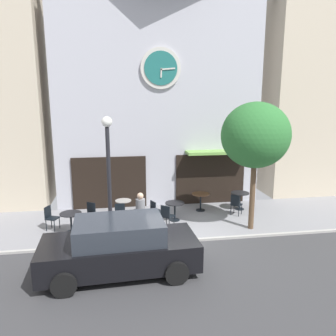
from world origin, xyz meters
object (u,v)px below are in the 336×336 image
Objects in this scene: street_tree at (256,136)px; parked_car_black at (120,247)px; cafe_table_center at (175,207)px; cafe_chair_mid_row at (236,203)px; cafe_table_near_curb at (123,206)px; cafe_chair_curbside at (50,216)px; cafe_table_leftmost at (240,197)px; cafe_table_near_door at (201,198)px; cafe_chair_under_awning at (90,213)px; pedestrian_grey at (141,215)px; cafe_chair_facing_wall at (167,215)px; cafe_chair_right_end at (138,210)px; cafe_chair_by_entrance at (155,210)px; street_lamp at (109,177)px; cafe_table_rightmost at (71,218)px; cafe_chair_near_tree at (120,212)px.

parked_car_black is at bearing -153.36° from street_tree.
cafe_table_center is 2.62m from cafe_chair_mid_row.
cafe_table_near_curb is at bearing 174.91° from cafe_chair_mid_row.
cafe_chair_curbside is at bearing -177.31° from cafe_table_center.
parked_car_black is at bearing -138.93° from cafe_table_leftmost.
street_tree is 3.94m from cafe_table_near_door.
cafe_table_center is 0.97× the size of cafe_table_leftmost.
cafe_table_near_door is at bearing 176.53° from cafe_table_leftmost.
cafe_table_near_curb is 0.83× the size of cafe_chair_under_awning.
cafe_table_near_curb is 0.45× the size of pedestrian_grey.
cafe_table_near_curb is at bearing 139.80° from cafe_chair_facing_wall.
cafe_chair_right_end reaches higher than cafe_table_near_curb.
cafe_chair_mid_row is (4.08, 0.19, 0.00)m from cafe_chair_right_end.
cafe_chair_curbside and cafe_chair_right_end have the same top height.
cafe_chair_curbside is at bearing 173.13° from cafe_chair_facing_wall.
cafe_chair_mid_row is (3.42, 0.34, 0.00)m from cafe_chair_by_entrance.
cafe_chair_mid_row is 0.54× the size of pedestrian_grey.
cafe_table_center is (2.51, 1.04, -1.60)m from street_lamp.
pedestrian_grey is at bearing -22.64° from cafe_chair_curbside.
cafe_table_rightmost is 0.87× the size of cafe_chair_right_end.
parked_car_black is at bearing -54.37° from cafe_chair_curbside.
cafe_table_rightmost is 1.02× the size of cafe_table_near_door.
parked_car_black is (2.51, -3.50, 0.23)m from cafe_chair_curbside.
cafe_chair_near_tree is at bearing -168.57° from cafe_table_leftmost.
cafe_table_near_curb is 0.83× the size of cafe_chair_curbside.
cafe_table_rightmost reaches higher than cafe_table_center.
cafe_table_rightmost is 0.99× the size of cafe_table_leftmost.
cafe_chair_under_awning is (-3.31, -0.05, -0.01)m from cafe_table_center.
cafe_chair_right_end is 1.00× the size of cafe_chair_near_tree.
cafe_table_center is at bearing 0.94° from cafe_chair_under_awning.
cafe_chair_facing_wall is at bearing -58.28° from cafe_chair_by_entrance.
cafe_table_near_curb is at bearing 26.72° from cafe_chair_under_awning.
cafe_chair_facing_wall is 1.37m from pedestrian_grey.
cafe_chair_curbside is at bearing -173.24° from cafe_chair_under_awning.
cafe_chair_facing_wall is (-0.44, -0.74, -0.01)m from cafe_table_center.
pedestrian_grey reaches higher than cafe_chair_curbside.
cafe_chair_by_entrance is at bearing 8.31° from cafe_table_rightmost.
cafe_chair_facing_wall is 1.82m from cafe_chair_near_tree.
cafe_table_leftmost reaches higher than cafe_table_rightmost.
cafe_table_near_door is 0.85× the size of cafe_chair_curbside.
cafe_table_leftmost is at bearing 24.81° from cafe_chair_facing_wall.
cafe_chair_near_tree is 0.54× the size of pedestrian_grey.
street_tree is 5.22× the size of cafe_chair_right_end.
cafe_chair_by_entrance is at bearing 0.78° from cafe_chair_near_tree.
cafe_chair_under_awning is 1.00× the size of cafe_chair_near_tree.
street_lamp reaches higher than parked_car_black.
cafe_chair_by_entrance is (1.22, -0.75, 0.02)m from cafe_table_near_curb.
cafe_chair_facing_wall is at bearing -40.20° from cafe_table_near_curb.
cafe_chair_near_tree is at bearing -101.11° from cafe_table_near_curb.
cafe_table_rightmost is at bearing 174.42° from street_tree.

